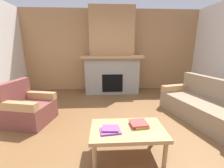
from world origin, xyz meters
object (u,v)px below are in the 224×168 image
object	(u,v)px
couch	(205,106)
armchair	(28,109)
fireplace	(112,57)
coffee_table	(128,132)

from	to	relation	value
couch	armchair	world-z (taller)	same
fireplace	coffee_table	size ratio (longest dim) A/B	2.70
couch	armchair	size ratio (longest dim) A/B	2.16
armchair	coffee_table	xyz separation A→B (m)	(1.85, -1.09, 0.08)
couch	armchair	bearing A→B (deg)	179.02
couch	fireplace	bearing A→B (deg)	131.10
fireplace	armchair	distance (m)	2.87
couch	coffee_table	distance (m)	2.08
coffee_table	armchair	bearing A→B (deg)	149.48
armchair	coffee_table	bearing A→B (deg)	-30.52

